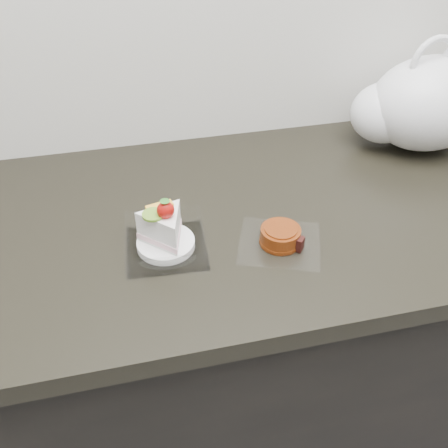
# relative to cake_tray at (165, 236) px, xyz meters

# --- Properties ---
(counter) EXTENTS (2.04, 0.64, 0.90)m
(counter) POSITION_rel_cake_tray_xyz_m (0.21, 0.08, -0.48)
(counter) COLOR black
(counter) RESTS_ON ground
(cake_tray) EXTENTS (0.15, 0.15, 0.11)m
(cake_tray) POSITION_rel_cake_tray_xyz_m (0.00, 0.00, 0.00)
(cake_tray) COLOR white
(cake_tray) RESTS_ON counter
(mooncake_wrap) EXTENTS (0.19, 0.18, 0.03)m
(mooncake_wrap) POSITION_rel_cake_tray_xyz_m (0.21, -0.03, -0.02)
(mooncake_wrap) COLOR white
(mooncake_wrap) RESTS_ON counter
(plastic_bag) EXTENTS (0.33, 0.24, 0.26)m
(plastic_bag) POSITION_rel_cake_tray_xyz_m (0.63, 0.24, 0.07)
(plastic_bag) COLOR white
(plastic_bag) RESTS_ON counter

